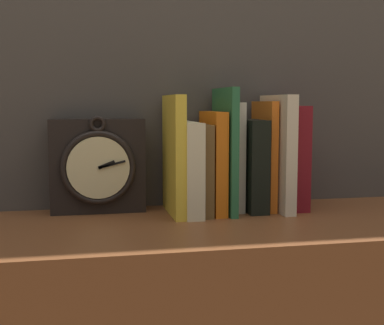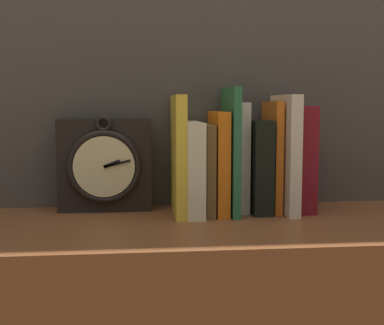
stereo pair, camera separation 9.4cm
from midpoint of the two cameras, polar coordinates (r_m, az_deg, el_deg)
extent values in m
cube|color=black|center=(1.07, -12.52, -0.34)|extent=(0.18, 0.06, 0.18)
torus|color=black|center=(1.04, -12.54, -0.55)|extent=(0.14, 0.01, 0.14)
cylinder|color=beige|center=(1.03, -12.54, -0.57)|extent=(0.12, 0.01, 0.12)
cube|color=black|center=(1.03, -11.71, -0.26)|extent=(0.03, 0.00, 0.02)
cube|color=black|center=(1.03, -11.14, -0.23)|extent=(0.05, 0.00, 0.02)
torus|color=black|center=(1.03, -12.65, 4.03)|extent=(0.03, 0.01, 0.03)
cube|color=yellow|center=(1.03, -4.57, 0.80)|extent=(0.02, 0.16, 0.23)
cube|color=beige|center=(1.03, -3.07, -0.60)|extent=(0.03, 0.16, 0.18)
cube|color=brown|center=(1.04, -1.58, -0.64)|extent=(0.02, 0.15, 0.17)
cube|color=orange|center=(1.05, -0.31, 0.05)|extent=(0.02, 0.14, 0.20)
cube|color=#28693F|center=(1.05, 0.95, 1.30)|extent=(0.01, 0.15, 0.24)
cube|color=beige|center=(1.07, 1.83, 0.67)|extent=(0.02, 0.11, 0.21)
cube|color=black|center=(1.07, 3.75, -0.26)|extent=(0.04, 0.13, 0.18)
cube|color=orange|center=(1.08, 5.24, 0.76)|extent=(0.01, 0.12, 0.22)
cube|color=beige|center=(1.07, 6.62, 1.03)|extent=(0.02, 0.16, 0.23)
cube|color=maroon|center=(1.10, 8.01, 0.57)|extent=(0.04, 0.13, 0.21)
camera|label=1|loc=(0.05, -92.86, -0.31)|focal=50.00mm
camera|label=2|loc=(0.05, 87.14, 0.31)|focal=50.00mm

